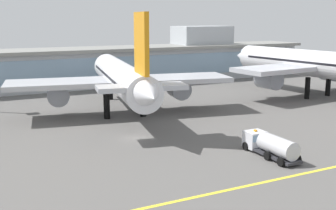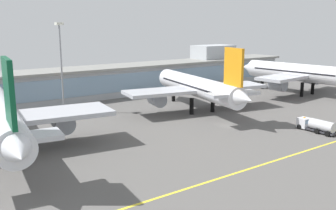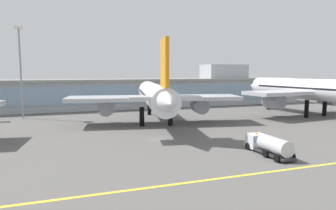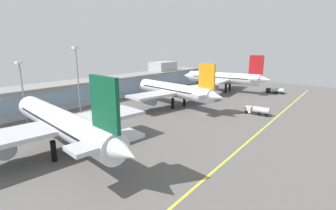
% 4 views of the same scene
% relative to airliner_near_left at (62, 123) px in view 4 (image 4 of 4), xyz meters
% --- Properties ---
extents(ground_plane, '(201.89, 201.89, 0.00)m').
position_rel_airliner_near_left_xyz_m(ground_plane, '(47.31, -9.57, -6.99)').
color(ground_plane, '#5B5956').
extents(taxiway_centreline_stripe, '(161.51, 0.50, 0.01)m').
position_rel_airliner_near_left_xyz_m(taxiway_centreline_stripe, '(47.31, -31.57, -6.98)').
color(taxiway_centreline_stripe, yellow).
rests_on(taxiway_centreline_stripe, ground).
extents(terminal_building, '(147.21, 14.00, 15.01)m').
position_rel_airliner_near_left_xyz_m(terminal_building, '(49.57, 40.89, -1.64)').
color(terminal_building, '#ADB2B7').
rests_on(terminal_building, ground).
extents(airliner_near_left, '(41.55, 53.58, 19.10)m').
position_rel_airliner_near_left_xyz_m(airliner_near_left, '(0.00, 0.00, 0.00)').
color(airliner_near_left, black).
rests_on(airliner_near_left, ground).
extents(airliner_near_right, '(41.24, 47.35, 18.13)m').
position_rel_airliner_near_left_xyz_m(airliner_near_right, '(51.52, 6.18, -0.36)').
color(airliner_near_right, black).
rests_on(airliner_near_right, ground).
extents(airliner_far_right, '(39.41, 48.68, 19.77)m').
position_rel_airliner_near_left_xyz_m(airliner_far_right, '(96.06, 5.35, 0.26)').
color(airliner_far_right, black).
rests_on(airliner_far_right, ground).
extents(fuel_tanker_truck, '(3.08, 9.10, 2.90)m').
position_rel_airliner_near_left_xyz_m(fuel_tanker_truck, '(59.72, -24.78, -5.48)').
color(fuel_tanker_truck, black).
rests_on(fuel_tanker_truck, ground).
extents(baggage_tug_near, '(3.78, 9.26, 2.90)m').
position_rel_airliner_near_left_xyz_m(baggage_tug_near, '(107.07, -18.94, -5.48)').
color(baggage_tug_near, black).
rests_on(baggage_tug_near, ground).
extents(apron_light_mast_west, '(1.80, 1.80, 19.46)m').
position_rel_airliner_near_left_xyz_m(apron_light_mast_west, '(4.70, 30.08, 6.13)').
color(apron_light_mast_west, gray).
rests_on(apron_light_mast_west, ground).
extents(apron_light_mast_centre, '(1.80, 1.80, 23.83)m').
position_rel_airliner_near_left_xyz_m(apron_light_mast_centre, '(21.05, 25.41, 8.59)').
color(apron_light_mast_centre, gray).
rests_on(apron_light_mast_centre, ground).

